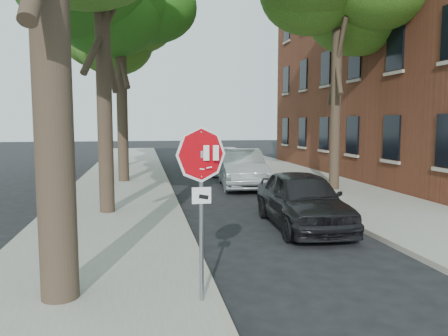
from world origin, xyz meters
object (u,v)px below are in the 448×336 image
at_px(tree_mid_b, 119,3).
at_px(tree_far, 120,48).
at_px(car_c, 220,161).
at_px(tree_right, 337,7).
at_px(car_d, 204,153).
at_px(car_b, 241,168).
at_px(stop_sign, 201,180).
at_px(car_a, 302,199).

relative_size(tree_mid_b, tree_far, 1.11).
relative_size(tree_far, car_c, 1.98).
relative_size(tree_right, car_d, 1.88).
height_order(tree_mid_b, tree_far, tree_mid_b).
bearing_deg(tree_mid_b, car_d, 60.76).
height_order(tree_right, car_d, tree_right).
height_order(tree_mid_b, car_b, tree_mid_b).
xyz_separation_m(stop_sign, car_b, (3.30, 11.89, -1.14)).
height_order(car_b, car_c, car_b).
distance_m(tree_mid_b, tree_far, 7.04).
distance_m(car_a, car_c, 12.42).
distance_m(car_a, car_d, 18.54).
height_order(tree_mid_b, car_d, tree_mid_b).
relative_size(tree_right, car_c, 1.98).
bearing_deg(car_d, tree_right, -69.87).
xyz_separation_m(stop_sign, car_c, (3.30, 17.00, -1.26)).
bearing_deg(car_b, stop_sign, -100.09).
bearing_deg(stop_sign, tree_mid_b, 96.95).
height_order(tree_mid_b, tree_right, tree_mid_b).
bearing_deg(tree_mid_b, tree_far, 92.44).
height_order(tree_right, car_b, tree_right).
distance_m(tree_far, car_b, 12.44).
height_order(tree_right, car_a, tree_right).
bearing_deg(car_a, tree_far, 110.53).
bearing_deg(car_c, tree_right, -70.23).
bearing_deg(tree_far, stop_sign, -84.54).
xyz_separation_m(tree_right, car_c, (-3.38, 6.87, -6.53)).
relative_size(stop_sign, car_b, 0.53).
bearing_deg(car_b, tree_far, 125.34).
distance_m(tree_far, car_d, 8.65).
height_order(tree_far, car_a, tree_far).
xyz_separation_m(car_b, car_d, (0.00, 11.23, -0.12)).
bearing_deg(car_c, car_b, -96.42).
distance_m(tree_mid_b, car_d, 12.62).
xyz_separation_m(car_b, car_c, (0.00, 5.12, -0.13)).
relative_size(tree_mid_b, car_b, 2.11).
height_order(car_c, car_d, car_d).
bearing_deg(tree_right, car_a, -121.34).
relative_size(car_b, car_c, 1.04).
bearing_deg(tree_mid_b, stop_sign, -83.05).
xyz_separation_m(car_c, car_d, (0.00, 6.12, 0.01)).
relative_size(tree_far, car_b, 1.90).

